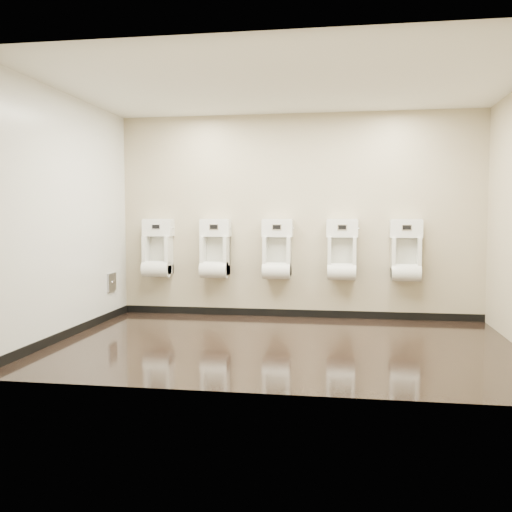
{
  "coord_description": "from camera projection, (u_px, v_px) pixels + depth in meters",
  "views": [
    {
      "loc": [
        0.68,
        -6.11,
        1.4
      ],
      "look_at": [
        -0.38,
        0.55,
        0.93
      ],
      "focal_mm": 40.0,
      "sensor_mm": 36.0,
      "label": 1
    }
  ],
  "objects": [
    {
      "name": "ceiling",
      "position": [
        283.0,
        84.0,
        6.03
      ],
      "size": [
        5.0,
        3.5,
        0.0
      ],
      "primitive_type": "cube",
      "color": "silver"
    },
    {
      "name": "front_wall",
      "position": [
        258.0,
        216.0,
        4.4
      ],
      "size": [
        5.0,
        0.02,
        2.8
      ],
      "primitive_type": "cube",
      "color": "#B8AB8B",
      "rests_on": "ground"
    },
    {
      "name": "urinal_1",
      "position": [
        215.0,
        253.0,
        7.93
      ],
      "size": [
        0.43,
        0.32,
        0.8
      ],
      "color": "white",
      "rests_on": "back_wall"
    },
    {
      "name": "skirting_back",
      "position": [
        297.0,
        313.0,
        7.93
      ],
      "size": [
        5.0,
        0.02,
        0.1
      ],
      "primitive_type": "cube",
      "color": "black",
      "rests_on": "ground"
    },
    {
      "name": "urinal_4",
      "position": [
        406.0,
        255.0,
        7.52
      ],
      "size": [
        0.43,
        0.32,
        0.8
      ],
      "color": "white",
      "rests_on": "back_wall"
    },
    {
      "name": "urinal_2",
      "position": [
        277.0,
        254.0,
        7.79
      ],
      "size": [
        0.43,
        0.32,
        0.8
      ],
      "color": "white",
      "rests_on": "back_wall"
    },
    {
      "name": "access_panel",
      "position": [
        112.0,
        282.0,
        7.76
      ],
      "size": [
        0.04,
        0.25,
        0.25
      ],
      "color": "#9E9EA3",
      "rests_on": "left_wall"
    },
    {
      "name": "urinal_3",
      "position": [
        342.0,
        254.0,
        7.65
      ],
      "size": [
        0.43,
        0.32,
        0.8
      ],
      "color": "white",
      "rests_on": "back_wall"
    },
    {
      "name": "skirting_left",
      "position": [
        70.0,
        333.0,
        6.61
      ],
      "size": [
        0.02,
        3.5,
        0.1
      ],
      "primitive_type": "cube",
      "color": "black",
      "rests_on": "ground"
    },
    {
      "name": "urinal_0",
      "position": [
        158.0,
        252.0,
        8.06
      ],
      "size": [
        0.43,
        0.32,
        0.8
      ],
      "color": "white",
      "rests_on": "back_wall"
    },
    {
      "name": "ground",
      "position": [
        283.0,
        344.0,
        6.23
      ],
      "size": [
        5.0,
        3.5,
        0.0
      ],
      "primitive_type": "cube",
      "color": "black",
      "rests_on": "ground"
    },
    {
      "name": "left_wall",
      "position": [
        66.0,
        216.0,
        6.52
      ],
      "size": [
        0.02,
        3.5,
        2.8
      ],
      "primitive_type": "cube",
      "color": "#B8AB8B",
      "rests_on": "ground"
    },
    {
      "name": "back_wall",
      "position": [
        297.0,
        216.0,
        7.85
      ],
      "size": [
        5.0,
        0.02,
        2.8
      ],
      "primitive_type": "cube",
      "color": "#B8AB8B",
      "rests_on": "ground"
    },
    {
      "name": "tile_overlay_left",
      "position": [
        66.0,
        216.0,
        6.52
      ],
      "size": [
        0.01,
        3.5,
        2.8
      ],
      "primitive_type": "cube",
      "color": "white",
      "rests_on": "ground"
    }
  ]
}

